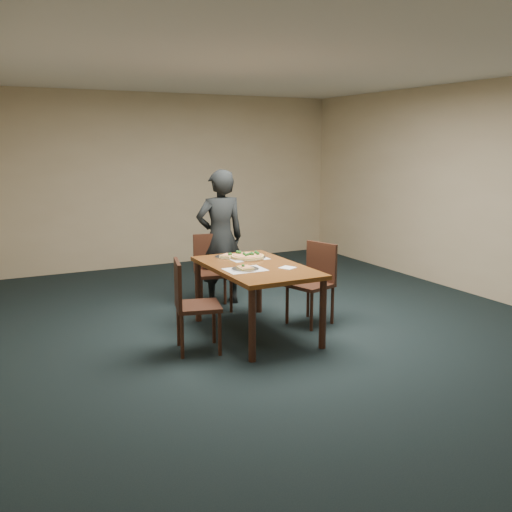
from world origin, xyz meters
name	(u,v)px	position (x,y,z in m)	size (l,w,h in m)	color
ground	(289,331)	(0.00, 0.00, 0.00)	(8.00, 8.00, 0.00)	black
room_shell	(291,170)	(0.00, 0.00, 1.74)	(8.00, 8.00, 8.00)	#C9B38C
dining_table	(256,274)	(-0.35, 0.10, 0.66)	(0.90, 1.50, 0.75)	#5B3012
chair_far	(212,267)	(-0.39, 1.22, 0.52)	(0.50, 0.50, 0.91)	black
chair_left	(190,300)	(-1.16, -0.07, 0.52)	(0.51, 0.51, 0.91)	black
chair_right	(315,278)	(0.42, 0.16, 0.52)	(0.53, 0.53, 0.91)	black
diner	(220,238)	(-0.22, 1.35, 0.85)	(0.62, 0.41, 1.69)	black
placemat_main	(248,258)	(-0.27, 0.47, 0.75)	(0.42, 0.32, 0.00)	white
placemat_near	(245,270)	(-0.54, -0.04, 0.75)	(0.40, 0.30, 0.00)	white
pizza_pan	(248,256)	(-0.27, 0.47, 0.77)	(0.40, 0.40, 0.07)	silver
slice_plate_near	(245,268)	(-0.54, -0.04, 0.76)	(0.28, 0.28, 0.05)	silver
slice_plate_far	(228,256)	(-0.44, 0.63, 0.76)	(0.28, 0.28, 0.06)	silver
napkin	(288,268)	(-0.12, -0.16, 0.75)	(0.14, 0.14, 0.01)	white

